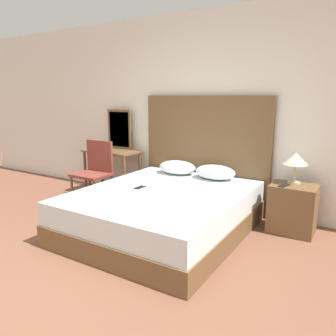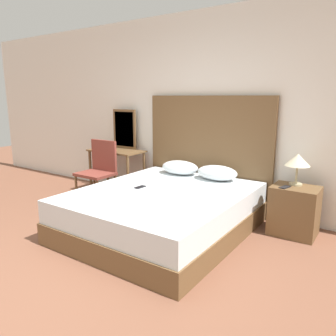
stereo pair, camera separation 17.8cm
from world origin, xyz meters
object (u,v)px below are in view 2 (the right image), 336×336
(nightstand, at_px, (294,211))
(vanity_desk, at_px, (117,158))
(chair, at_px, (99,167))
(table_lamp, at_px, (298,161))
(phone_on_bed, at_px, (140,187))
(bed, at_px, (163,211))
(phone_on_nightstand, at_px, (285,187))

(nightstand, xyz_separation_m, vanity_desk, (-2.79, 0.05, 0.31))
(vanity_desk, distance_m, chair, 0.41)
(nightstand, distance_m, table_lamp, 0.57)
(phone_on_bed, bearing_deg, table_lamp, 29.60)
(table_lamp, relative_size, chair, 0.39)
(bed, height_order, vanity_desk, vanity_desk)
(bed, relative_size, nightstand, 3.74)
(phone_on_nightstand, bearing_deg, table_lamp, 68.35)
(phone_on_bed, distance_m, phone_on_nightstand, 1.66)
(bed, height_order, table_lamp, table_lamp)
(chair, bearing_deg, nightstand, 7.28)
(phone_on_bed, bearing_deg, vanity_desk, 143.92)
(nightstand, bearing_deg, chair, -172.72)
(nightstand, relative_size, chair, 0.62)
(nightstand, bearing_deg, phone_on_bed, -153.06)
(table_lamp, height_order, phone_on_nightstand, table_lamp)
(phone_on_bed, bearing_deg, chair, 158.40)
(bed, xyz_separation_m, table_lamp, (1.27, 0.85, 0.60))
(nightstand, bearing_deg, phone_on_nightstand, -134.36)
(phone_on_bed, bearing_deg, nightstand, 26.94)
(bed, bearing_deg, phone_on_bed, -172.46)
(bed, bearing_deg, phone_on_nightstand, 29.34)
(bed, relative_size, phone_on_bed, 13.77)
(vanity_desk, bearing_deg, phone_on_bed, -36.08)
(vanity_desk, bearing_deg, phone_on_nightstand, -3.24)
(bed, height_order, chair, chair)
(vanity_desk, bearing_deg, table_lamp, 0.60)
(vanity_desk, height_order, chair, chair)
(phone_on_nightstand, height_order, chair, chair)
(phone_on_nightstand, relative_size, vanity_desk, 0.18)
(phone_on_bed, xyz_separation_m, vanity_desk, (-1.19, 0.86, 0.09))
(bed, xyz_separation_m, phone_on_bed, (-0.31, -0.04, 0.25))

